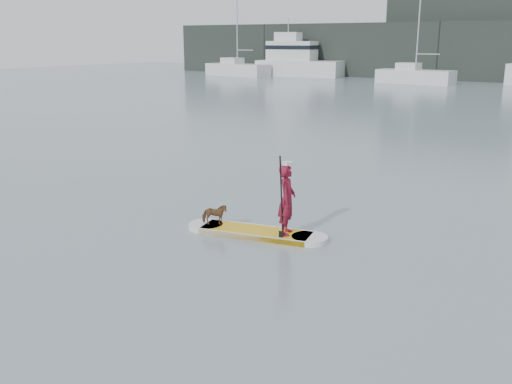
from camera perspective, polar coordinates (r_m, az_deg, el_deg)
The scene contains 10 objects.
ground at distance 14.56m, azimuth 1.27°, elevation -1.98°, with size 140.00×140.00×0.00m, color slate.
paddleboard at distance 12.86m, azimuth -0.00°, elevation -4.05°, with size 3.24×1.33×0.12m.
paddler at distance 12.38m, azimuth 3.11°, elevation -0.79°, with size 0.56×0.37×1.55m, color maroon.
white_cap at distance 12.18m, azimuth 3.17°, elevation 2.87°, with size 0.22×0.22×0.07m, color silver.
dog at distance 13.15m, azimuth -4.18°, elevation -2.26°, with size 0.26×0.58×0.49m, color #55341D.
paddle at distance 12.17m, azimuth 2.55°, elevation -1.54°, with size 0.10×0.30×2.00m.
sailboat_a at distance 69.06m, azimuth -1.91°, elevation 12.22°, with size 8.38×3.49×11.81m.
sailboat_c at distance 58.91m, azimuth 15.57°, elevation 11.16°, with size 7.55×3.00×10.60m.
motor_yacht_b at distance 68.35m, azimuth 4.04°, elevation 13.03°, with size 10.31×4.51×6.59m.
shore_building_west at distance 68.07m, azimuth 19.09°, elevation 14.49°, with size 14.00×4.00×9.00m, color black.
Camera 1 is at (7.36, -11.82, 4.28)m, focal length 40.00 mm.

